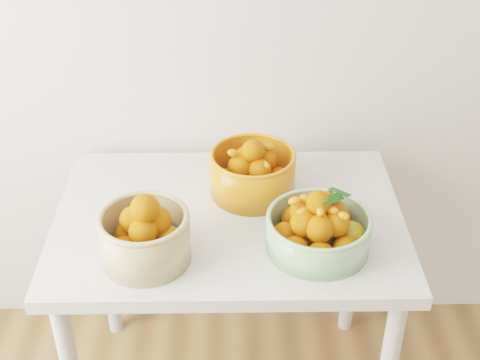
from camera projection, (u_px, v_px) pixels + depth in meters
The scene contains 4 objects.
table at pixel (229, 241), 1.97m from camera, with size 1.00×0.70×0.75m.
bowl_cream at pixel (145, 236), 1.72m from camera, with size 0.26×0.26×0.20m.
bowl_green at pixel (318, 229), 1.76m from camera, with size 0.34×0.34×0.18m.
bowl_orange at pixel (253, 172), 1.98m from camera, with size 0.30×0.30×0.18m.
Camera 1 is at (-0.28, 0.06, 1.90)m, focal length 50.00 mm.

